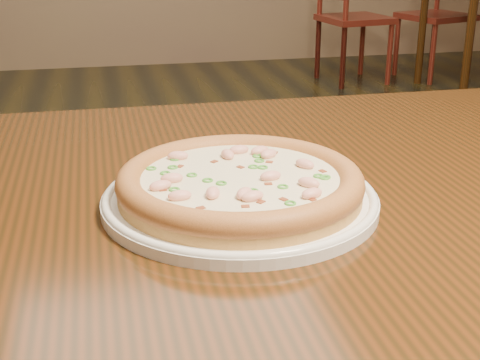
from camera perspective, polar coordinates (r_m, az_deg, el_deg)
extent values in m
cube|color=black|center=(0.81, 7.54, -1.41)|extent=(1.20, 0.80, 0.04)
cylinder|color=white|center=(0.73, 0.00, -1.76)|extent=(0.30, 0.30, 0.01)
torus|color=white|center=(0.73, 0.00, -1.33)|extent=(0.30, 0.30, 0.01)
cylinder|color=#C59547|center=(0.72, 0.00, -0.67)|extent=(0.26, 0.26, 0.02)
torus|color=#BF6F3E|center=(0.72, 0.00, 0.00)|extent=(0.27, 0.27, 0.03)
cylinder|color=#EDEABB|center=(0.72, 0.00, 0.19)|extent=(0.22, 0.22, 0.00)
ellipsoid|color=#F2B29E|center=(0.77, 2.46, 2.23)|extent=(0.03, 0.03, 0.01)
ellipsoid|color=#F2B29E|center=(0.71, 2.62, 0.35)|extent=(0.03, 0.02, 0.01)
ellipsoid|color=#F2B29E|center=(0.65, 1.06, -1.40)|extent=(0.03, 0.02, 0.01)
ellipsoid|color=#F2B29E|center=(0.75, 5.55, 1.37)|extent=(0.02, 0.03, 0.01)
ellipsoid|color=#F2B29E|center=(0.77, -5.33, 2.07)|extent=(0.03, 0.02, 0.01)
ellipsoid|color=#F2B29E|center=(0.66, -2.34, -1.10)|extent=(0.02, 0.03, 0.01)
ellipsoid|color=#F2B29E|center=(0.66, -5.17, -1.34)|extent=(0.03, 0.02, 0.01)
ellipsoid|color=#F2B29E|center=(0.79, -0.08, 2.60)|extent=(0.03, 0.02, 0.01)
ellipsoid|color=#F2B29E|center=(0.69, 5.89, -0.23)|extent=(0.03, 0.03, 0.01)
ellipsoid|color=#F2B29E|center=(0.66, 0.37, -1.15)|extent=(0.02, 0.03, 0.01)
ellipsoid|color=#F2B29E|center=(0.70, -5.84, 0.15)|extent=(0.02, 0.01, 0.01)
ellipsoid|color=#F2B29E|center=(0.77, -1.07, 2.20)|extent=(0.02, 0.03, 0.01)
ellipsoid|color=#F2B29E|center=(0.79, 1.70, 2.52)|extent=(0.03, 0.02, 0.01)
ellipsoid|color=#F2B29E|center=(0.66, 6.14, -1.16)|extent=(0.03, 0.02, 0.01)
ellipsoid|color=#F2B29E|center=(0.68, -6.80, -0.49)|extent=(0.03, 0.02, 0.01)
cube|color=maroon|center=(0.72, 2.69, 0.53)|extent=(0.01, 0.01, 0.00)
cube|color=maroon|center=(0.75, 5.27, 1.11)|extent=(0.01, 0.01, 0.00)
cube|color=maroon|center=(0.69, 2.43, -0.40)|extent=(0.01, 0.01, 0.00)
cube|color=maroon|center=(0.74, 0.03, 1.04)|extent=(0.01, 0.01, 0.00)
cube|color=maroon|center=(0.64, -3.37, -2.47)|extent=(0.01, 0.01, 0.00)
cube|color=maroon|center=(0.66, 6.15, -1.73)|extent=(0.01, 0.01, 0.00)
cube|color=maroon|center=(0.68, -6.60, -0.92)|extent=(0.01, 0.01, 0.00)
cube|color=maroon|center=(0.79, 2.99, 2.28)|extent=(0.01, 0.01, 0.00)
cube|color=maroon|center=(0.66, 3.73, -1.72)|extent=(0.01, 0.01, 0.00)
cube|color=maroon|center=(0.76, 2.52, 1.49)|extent=(0.01, 0.01, 0.00)
cube|color=maroon|center=(0.65, 1.80, -1.95)|extent=(0.01, 0.01, 0.00)
cube|color=maroon|center=(0.76, 5.53, 1.49)|extent=(0.01, 0.01, 0.00)
cube|color=maroon|center=(0.64, 0.47, -2.33)|extent=(0.01, 0.01, 0.00)
cube|color=maroon|center=(0.73, 7.06, 0.69)|extent=(0.01, 0.01, 0.00)
cube|color=maroon|center=(0.75, -5.13, 1.11)|extent=(0.01, 0.01, 0.00)
cube|color=maroon|center=(0.80, -0.70, 2.49)|extent=(0.01, 0.01, 0.00)
cube|color=maroon|center=(0.76, -2.22, 1.52)|extent=(0.01, 0.01, 0.00)
torus|color=green|center=(0.74, 1.95, 1.07)|extent=(0.01, 0.01, 0.00)
torus|color=green|center=(0.78, 1.49, 2.04)|extent=(0.02, 0.02, 0.00)
torus|color=green|center=(0.73, -6.41, 0.57)|extent=(0.02, 0.02, 0.00)
torus|color=green|center=(0.65, 4.31, -2.00)|extent=(0.02, 0.02, 0.00)
torus|color=green|center=(0.74, 1.13, 1.12)|extent=(0.02, 0.02, 0.00)
torus|color=green|center=(0.70, -2.78, -0.04)|extent=(0.02, 0.02, 0.00)
torus|color=green|center=(0.74, -5.76, 1.07)|extent=(0.01, 0.01, 0.00)
torus|color=green|center=(0.77, -5.59, 1.78)|extent=(0.02, 0.02, 0.00)
torus|color=green|center=(0.76, 1.65, 1.65)|extent=(0.02, 0.02, 0.00)
torus|color=green|center=(0.72, 7.29, 0.24)|extent=(0.01, 0.01, 0.00)
torus|color=green|center=(0.74, -7.58, 0.97)|extent=(0.02, 0.02, 0.00)
torus|color=green|center=(0.72, -4.13, 0.42)|extent=(0.02, 0.02, 0.00)
torus|color=green|center=(0.68, -5.62, -0.82)|extent=(0.01, 0.01, 0.00)
torus|color=green|center=(0.71, 7.22, 0.18)|extent=(0.02, 0.02, 0.00)
torus|color=green|center=(0.69, -1.61, -0.29)|extent=(0.02, 0.02, 0.00)
torus|color=green|center=(0.67, 1.10, -0.94)|extent=(0.02, 0.02, 0.00)
torus|color=green|center=(0.72, 6.71, 0.32)|extent=(0.02, 0.02, 0.00)
torus|color=green|center=(0.69, 3.68, -0.58)|extent=(0.02, 0.02, 0.00)
cylinder|color=black|center=(4.28, 18.91, 10.73)|extent=(0.05, 0.05, 0.71)
cylinder|color=black|center=(4.80, 15.28, 12.12)|extent=(0.05, 0.05, 0.71)
cube|color=#571611|center=(4.76, 9.78, 13.39)|extent=(0.48, 0.48, 0.04)
cylinder|color=#571611|center=(4.73, 12.64, 10.39)|extent=(0.04, 0.04, 0.41)
cylinder|color=#571611|center=(5.03, 10.36, 11.17)|extent=(0.04, 0.04, 0.41)
cylinder|color=#571611|center=(4.55, 8.79, 10.23)|extent=(0.04, 0.04, 0.41)
cylinder|color=#571611|center=(4.86, 6.66, 11.01)|extent=(0.04, 0.04, 0.41)
cylinder|color=#571611|center=(4.51, 8.98, 13.60)|extent=(0.04, 0.04, 0.95)
cylinder|color=#571611|center=(4.82, 6.80, 14.17)|extent=(0.04, 0.04, 0.95)
cube|color=#571611|center=(5.02, 16.39, 13.25)|extent=(0.53, 0.53, 0.04)
cylinder|color=#571611|center=(5.06, 13.20, 11.01)|extent=(0.04, 0.04, 0.41)
cylinder|color=#571611|center=(4.80, 16.11, 10.24)|extent=(0.04, 0.04, 0.41)
cylinder|color=#571611|center=(5.31, 16.14, 11.19)|extent=(0.04, 0.04, 0.41)
cylinder|color=#571611|center=(5.06, 19.04, 10.44)|extent=(0.04, 0.04, 0.41)
cylinder|color=#571611|center=(5.27, 16.44, 14.07)|extent=(0.04, 0.04, 0.95)
cylinder|color=#571611|center=(5.03, 19.41, 13.45)|extent=(0.04, 0.04, 0.95)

